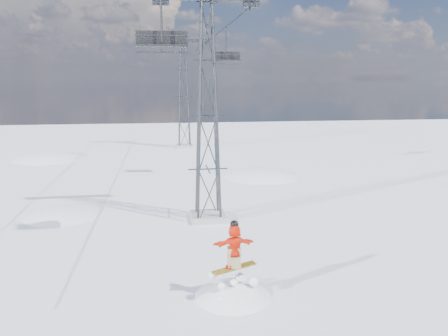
% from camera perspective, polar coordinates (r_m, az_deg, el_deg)
% --- Properties ---
extents(ground, '(120.00, 120.00, 0.00)m').
position_cam_1_polar(ground, '(16.02, -1.96, -15.81)').
color(ground, white).
rests_on(ground, ground).
extents(snow_terrain, '(39.00, 37.00, 22.00)m').
position_cam_1_polar(snow_terrain, '(39.38, -12.38, -14.19)').
color(snow_terrain, white).
rests_on(snow_terrain, ground).
extents(lift_tower_near, '(5.20, 1.80, 11.43)m').
position_cam_1_polar(lift_tower_near, '(22.34, -2.17, 6.71)').
color(lift_tower_near, '#999999').
rests_on(lift_tower_near, ground).
extents(lift_tower_far, '(5.20, 1.80, 11.43)m').
position_cam_1_polar(lift_tower_far, '(47.24, -5.29, 9.25)').
color(lift_tower_far, '#999999').
rests_on(lift_tower_far, ground).
extents(haul_cables, '(4.46, 51.00, 0.06)m').
position_cam_1_polar(haul_cables, '(33.90, -4.31, 17.47)').
color(haul_cables, black).
rests_on(haul_cables, ground).
extents(lift_chair_near, '(2.02, 0.58, 2.51)m').
position_cam_1_polar(lift_chair_near, '(17.83, -8.11, 16.22)').
color(lift_chair_near, black).
rests_on(lift_chair_near, ground).
extents(lift_chair_mid, '(2.03, 0.58, 2.51)m').
position_cam_1_polar(lift_chair_mid, '(31.21, 0.26, 14.30)').
color(lift_chair_mid, black).
rests_on(lift_chair_mid, ground).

